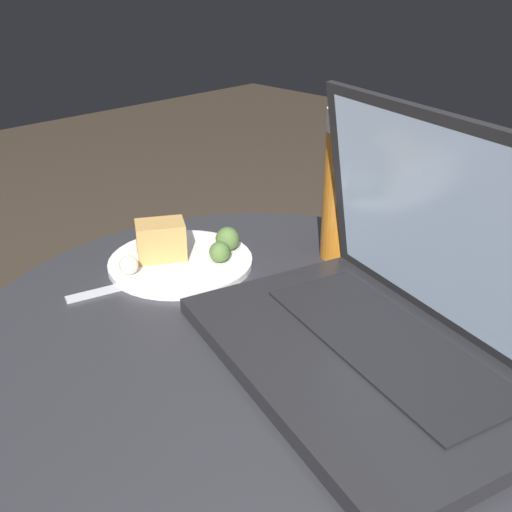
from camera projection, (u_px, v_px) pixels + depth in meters
The scene contains 5 objects.
table at pixel (259, 415), 0.75m from camera, with size 0.67×0.67×0.49m.
laptop at pixel (387, 315), 0.61m from camera, with size 0.42×0.34×0.25m.
beer_glass at pixel (348, 186), 0.80m from camera, with size 0.07×0.07×0.21m.
snack_plate at pixel (179, 254), 0.82m from camera, with size 0.20×0.20×0.06m.
fork at pixel (147, 280), 0.78m from camera, with size 0.07×0.18×0.01m.
Camera 1 is at (0.41, -0.42, 0.86)m, focal length 42.00 mm.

